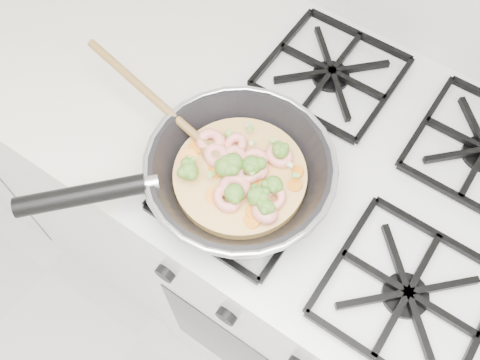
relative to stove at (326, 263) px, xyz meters
The scene contains 3 objects.
stove is the anchor object (origin of this frame).
counter_left 0.80m from the stove, behind, with size 1.00×0.60×0.90m.
skillet 0.54m from the stove, 138.51° to the right, with size 0.48×0.41×0.10m.
Camera 1 is at (0.07, 1.23, 1.68)m, focal length 39.48 mm.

